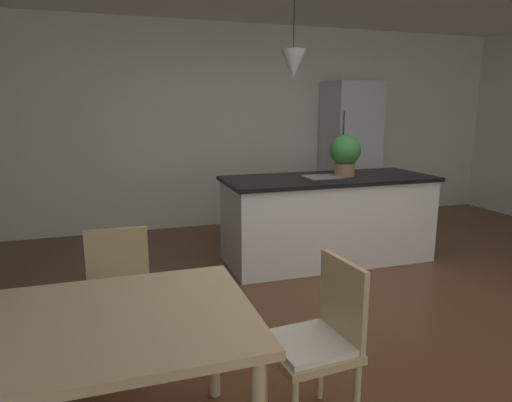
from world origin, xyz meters
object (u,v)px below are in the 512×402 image
object	(u,v)px
potted_plant_on_island	(345,153)
refrigerator	(350,153)
chair_far_right	(119,297)
chair_kitchen_end	(319,339)
kitchen_island	(328,218)

from	to	relation	value
potted_plant_on_island	refrigerator	bearing A→B (deg)	58.65
chair_far_right	potted_plant_on_island	distance (m)	2.82
chair_kitchen_end	kitchen_island	xyz separation A→B (m)	(1.21, 2.28, -0.01)
chair_kitchen_end	chair_far_right	bearing A→B (deg)	138.20
refrigerator	potted_plant_on_island	size ratio (longest dim) A/B	4.53
kitchen_island	refrigerator	size ratio (longest dim) A/B	1.12
chair_far_right	kitchen_island	distance (m)	2.59
refrigerator	chair_far_right	bearing A→B (deg)	-137.80
chair_far_right	kitchen_island	bearing A→B (deg)	34.01
chair_far_right	potted_plant_on_island	xyz separation A→B (m)	(2.32, 1.45, 0.66)
refrigerator	potted_plant_on_island	distance (m)	1.73
chair_far_right	potted_plant_on_island	size ratio (longest dim) A/B	2.02
kitchen_island	chair_far_right	bearing A→B (deg)	-145.99
chair_far_right	kitchen_island	xyz separation A→B (m)	(2.14, 1.45, -0.01)
potted_plant_on_island	chair_kitchen_end	bearing A→B (deg)	-121.25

